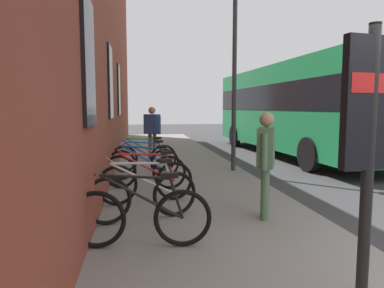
{
  "coord_description": "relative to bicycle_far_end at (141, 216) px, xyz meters",
  "views": [
    {
      "loc": [
        -2.59,
        2.87,
        1.84
      ],
      "look_at": [
        3.31,
        1.96,
        1.21
      ],
      "focal_mm": 32.72,
      "sensor_mm": 36.0,
      "label": 1
    }
  ],
  "objects": [
    {
      "name": "bicycle_end_of_row",
      "position": [
        4.21,
        -0.11,
        0.0
      ],
      "size": [
        0.48,
        1.77,
        0.97
      ],
      "color": "black",
      "rests_on": "sidewalk_pavement"
    },
    {
      "name": "transit_info_sign",
      "position": [
        -1.56,
        -1.9,
        1.21
      ],
      "size": [
        0.17,
        0.56,
        2.4
      ],
      "color": "black",
      "rests_on": "sidewalk_pavement"
    },
    {
      "name": "bicycle_nearest_sign",
      "position": [
        5.18,
        -0.14,
        0.0
      ],
      "size": [
        0.48,
        1.77,
        0.97
      ],
      "color": "black",
      "rests_on": "sidewalk_pavement"
    },
    {
      "name": "bicycle_beside_lamp",
      "position": [
        3.16,
        -0.11,
        0.0
      ],
      "size": [
        0.53,
        1.75,
        0.97
      ],
      "color": "black",
      "rests_on": "sidewalk_pavement"
    },
    {
      "name": "bicycle_by_door",
      "position": [
        2.05,
        -0.13,
        0.0
      ],
      "size": [
        0.55,
        1.74,
        0.97
      ],
      "color": "black",
      "rests_on": "sidewalk_pavement"
    },
    {
      "name": "sidewalk_pavement",
      "position": [
        6.38,
        -1.11,
        -0.45
      ],
      "size": [
        24.0,
        3.5,
        0.12
      ],
      "primitive_type": "cube",
      "color": "gray",
      "rests_on": "ground"
    },
    {
      "name": "pedestrian_by_facade",
      "position": [
        0.85,
        -1.91,
        0.62
      ],
      "size": [
        0.57,
        0.42,
        1.65
      ],
      "color": "#4C724C",
      "rests_on": "sidewalk_pavement"
    },
    {
      "name": "bicycle_far_end",
      "position": [
        0.0,
        0.0,
        0.0
      ],
      "size": [
        0.48,
        1.77,
        0.97
      ],
      "color": "black",
      "rests_on": "sidewalk_pavement"
    },
    {
      "name": "pedestrian_crossing_street",
      "position": [
        7.37,
        -0.44,
        0.68
      ],
      "size": [
        0.5,
        0.55,
        1.74
      ],
      "color": "brown",
      "rests_on": "sidewalk_pavement"
    },
    {
      "name": "bicycle_leaning_wall",
      "position": [
        1.05,
        -0.04,
        0.0
      ],
      "size": [
        0.6,
        1.73,
        0.97
      ],
      "color": "black",
      "rests_on": "sidewalk_pavement"
    },
    {
      "name": "street_lamp",
      "position": [
        5.03,
        -2.56,
        2.77
      ],
      "size": [
        0.28,
        0.28,
        5.35
      ],
      "color": "#333338",
      "rests_on": "sidewalk_pavement"
    },
    {
      "name": "ground",
      "position": [
        4.38,
        -3.86,
        -0.51
      ],
      "size": [
        60.0,
        60.0,
        0.0
      ],
      "primitive_type": "plane",
      "color": "#38383A"
    },
    {
      "name": "station_facade",
      "position": [
        7.37,
        0.94,
        3.76
      ],
      "size": [
        22.0,
        0.65,
        8.55
      ],
      "color": "brown",
      "rests_on": "ground"
    },
    {
      "name": "city_bus",
      "position": [
        8.49,
        -5.86,
        1.41
      ],
      "size": [
        10.6,
        3.01,
        3.35
      ],
      "color": "#1E8C4C",
      "rests_on": "ground"
    }
  ]
}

